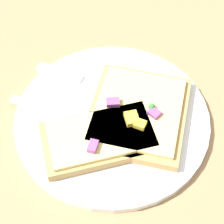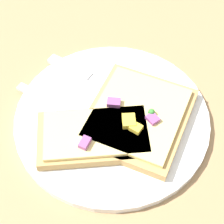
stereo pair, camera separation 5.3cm
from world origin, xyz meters
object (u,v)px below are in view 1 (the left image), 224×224
(plate, at_px, (112,118))
(pizza_slice_corner, at_px, (101,137))
(knife, at_px, (87,82))
(pizza_slice_main, at_px, (138,113))
(fork, at_px, (88,125))

(plate, distance_m, pizza_slice_corner, 0.05)
(knife, bearing_deg, pizza_slice_main, -17.70)
(plate, bearing_deg, knife, -47.78)
(plate, distance_m, fork, 0.04)
(pizza_slice_main, xyz_separation_m, pizza_slice_corner, (0.04, 0.05, -0.00))
(fork, bearing_deg, plate, 47.89)
(knife, bearing_deg, plate, -36.18)
(plate, xyz_separation_m, fork, (0.03, 0.02, 0.01))
(plate, xyz_separation_m, pizza_slice_main, (-0.04, -0.01, 0.02))
(plate, relative_size, fork, 1.27)
(plate, distance_m, pizza_slice_main, 0.04)
(pizza_slice_main, distance_m, pizza_slice_corner, 0.07)
(pizza_slice_corner, bearing_deg, fork, 111.66)
(pizza_slice_corner, bearing_deg, knife, 87.81)
(plate, height_order, knife, knife)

